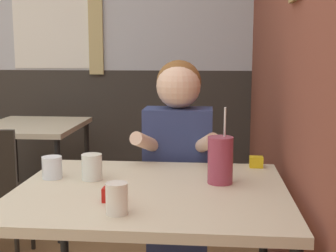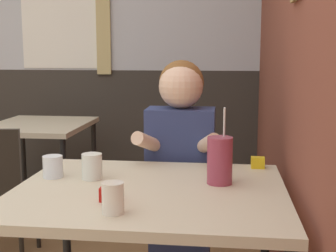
{
  "view_description": "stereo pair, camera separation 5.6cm",
  "coord_description": "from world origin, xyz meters",
  "px_view_note": "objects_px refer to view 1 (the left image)",
  "views": [
    {
      "loc": [
        0.81,
        -1.29,
        1.26
      ],
      "look_at": [
        0.64,
        0.6,
        0.96
      ],
      "focal_mm": 50.0,
      "sensor_mm": 36.0,
      "label": 1
    },
    {
      "loc": [
        0.87,
        -1.29,
        1.26
      ],
      "look_at": [
        0.64,
        0.6,
        0.96
      ],
      "focal_mm": 50.0,
      "sensor_mm": 36.0,
      "label": 2
    }
  ],
  "objects_px": {
    "background_table": "(33,136)",
    "person_seated": "(178,171)",
    "cocktail_pitcher": "(220,160)",
    "main_table": "(151,204)"
  },
  "relations": [
    {
      "from": "background_table",
      "to": "cocktail_pitcher",
      "type": "height_order",
      "value": "cocktail_pitcher"
    },
    {
      "from": "main_table",
      "to": "cocktail_pitcher",
      "type": "xyz_separation_m",
      "value": [
        0.27,
        0.1,
        0.16
      ]
    },
    {
      "from": "main_table",
      "to": "cocktail_pitcher",
      "type": "height_order",
      "value": "cocktail_pitcher"
    },
    {
      "from": "person_seated",
      "to": "cocktail_pitcher",
      "type": "xyz_separation_m",
      "value": [
        0.2,
        -0.49,
        0.18
      ]
    },
    {
      "from": "main_table",
      "to": "person_seated",
      "type": "height_order",
      "value": "person_seated"
    },
    {
      "from": "person_seated",
      "to": "cocktail_pitcher",
      "type": "height_order",
      "value": "person_seated"
    },
    {
      "from": "background_table",
      "to": "person_seated",
      "type": "bearing_deg",
      "value": -39.63
    },
    {
      "from": "person_seated",
      "to": "background_table",
      "type": "bearing_deg",
      "value": 140.37
    },
    {
      "from": "background_table",
      "to": "cocktail_pitcher",
      "type": "distance_m",
      "value": 1.95
    },
    {
      "from": "cocktail_pitcher",
      "to": "main_table",
      "type": "bearing_deg",
      "value": -159.41
    }
  ]
}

